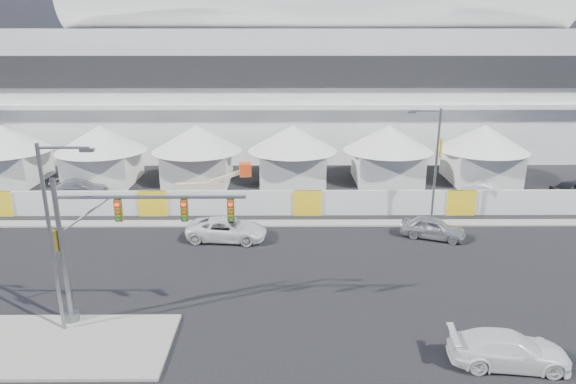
{
  "coord_description": "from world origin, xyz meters",
  "views": [
    {
      "loc": [
        4.23,
        -23.34,
        13.84
      ],
      "look_at": [
        4.47,
        10.0,
        3.31
      ],
      "focal_mm": 32.0,
      "sensor_mm": 36.0,
      "label": 1
    }
  ],
  "objects_px": {
    "pickup_near": "(509,349)",
    "traffic_mast": "(102,245)",
    "lot_car_c": "(80,187)",
    "streetlight_curb": "(434,158)",
    "pickup_curb": "(227,229)",
    "lot_car_a": "(487,192)",
    "streetlight_median": "(55,227)",
    "boom_lift": "(194,198)",
    "sedan_silver": "(433,228)"
  },
  "relations": [
    {
      "from": "pickup_near",
      "to": "traffic_mast",
      "type": "relative_size",
      "value": 0.56
    },
    {
      "from": "sedan_silver",
      "to": "streetlight_median",
      "type": "height_order",
      "value": "streetlight_median"
    },
    {
      "from": "pickup_curb",
      "to": "streetlight_median",
      "type": "bearing_deg",
      "value": 156.5
    },
    {
      "from": "traffic_mast",
      "to": "boom_lift",
      "type": "distance_m",
      "value": 17.14
    },
    {
      "from": "traffic_mast",
      "to": "streetlight_median",
      "type": "relative_size",
      "value": 1.0
    },
    {
      "from": "streetlight_median",
      "to": "boom_lift",
      "type": "relative_size",
      "value": 1.24
    },
    {
      "from": "sedan_silver",
      "to": "streetlight_median",
      "type": "distance_m",
      "value": 24.11
    },
    {
      "from": "traffic_mast",
      "to": "streetlight_curb",
      "type": "bearing_deg",
      "value": 34.88
    },
    {
      "from": "pickup_curb",
      "to": "pickup_near",
      "type": "relative_size",
      "value": 1.08
    },
    {
      "from": "streetlight_median",
      "to": "lot_car_c",
      "type": "bearing_deg",
      "value": 109.35
    },
    {
      "from": "lot_car_c",
      "to": "boom_lift",
      "type": "bearing_deg",
      "value": -110.85
    },
    {
      "from": "pickup_near",
      "to": "lot_car_c",
      "type": "bearing_deg",
      "value": 54.38
    },
    {
      "from": "lot_car_a",
      "to": "streetlight_curb",
      "type": "relative_size",
      "value": 0.5
    },
    {
      "from": "streetlight_median",
      "to": "sedan_silver",
      "type": "bearing_deg",
      "value": 29.06
    },
    {
      "from": "streetlight_median",
      "to": "boom_lift",
      "type": "bearing_deg",
      "value": 80.05
    },
    {
      "from": "pickup_curb",
      "to": "boom_lift",
      "type": "xyz_separation_m",
      "value": [
        -3.32,
        6.22,
        0.23
      ]
    },
    {
      "from": "pickup_curb",
      "to": "lot_car_a",
      "type": "xyz_separation_m",
      "value": [
        21.25,
        8.52,
        -0.05
      ]
    },
    {
      "from": "lot_car_c",
      "to": "lot_car_a",
      "type": "bearing_deg",
      "value": -93.06
    },
    {
      "from": "pickup_curb",
      "to": "lot_car_a",
      "type": "relative_size",
      "value": 1.27
    },
    {
      "from": "traffic_mast",
      "to": "boom_lift",
      "type": "bearing_deg",
      "value": 85.57
    },
    {
      "from": "pickup_curb",
      "to": "traffic_mast",
      "type": "xyz_separation_m",
      "value": [
        -4.62,
        -10.56,
        3.43
      ]
    },
    {
      "from": "streetlight_curb",
      "to": "lot_car_c",
      "type": "bearing_deg",
      "value": 165.79
    },
    {
      "from": "pickup_near",
      "to": "pickup_curb",
      "type": "bearing_deg",
      "value": 49.89
    },
    {
      "from": "traffic_mast",
      "to": "streetlight_curb",
      "type": "distance_m",
      "value": 23.62
    },
    {
      "from": "lot_car_a",
      "to": "traffic_mast",
      "type": "xyz_separation_m",
      "value": [
        -25.87,
        -19.08,
        3.48
      ]
    },
    {
      "from": "lot_car_c",
      "to": "boom_lift",
      "type": "xyz_separation_m",
      "value": [
        10.62,
        -3.98,
        0.29
      ]
    },
    {
      "from": "traffic_mast",
      "to": "lot_car_c",
      "type": "bearing_deg",
      "value": 114.17
    },
    {
      "from": "lot_car_c",
      "to": "boom_lift",
      "type": "height_order",
      "value": "boom_lift"
    },
    {
      "from": "pickup_near",
      "to": "sedan_silver",
      "type": "bearing_deg",
      "value": 2.95
    },
    {
      "from": "lot_car_c",
      "to": "pickup_near",
      "type": "bearing_deg",
      "value": -131.6
    },
    {
      "from": "streetlight_curb",
      "to": "boom_lift",
      "type": "relative_size",
      "value": 1.18
    },
    {
      "from": "lot_car_a",
      "to": "streetlight_curb",
      "type": "xyz_separation_m",
      "value": [
        -6.5,
        -5.58,
        4.32
      ]
    },
    {
      "from": "pickup_curb",
      "to": "pickup_near",
      "type": "xyz_separation_m",
      "value": [
        13.62,
        -14.0,
        -0.02
      ]
    },
    {
      "from": "sedan_silver",
      "to": "pickup_curb",
      "type": "xyz_separation_m",
      "value": [
        -14.3,
        -0.2,
        0.02
      ]
    },
    {
      "from": "traffic_mast",
      "to": "streetlight_curb",
      "type": "xyz_separation_m",
      "value": [
        19.37,
        13.5,
        0.84
      ]
    },
    {
      "from": "pickup_curb",
      "to": "boom_lift",
      "type": "bearing_deg",
      "value": 34.04
    },
    {
      "from": "pickup_curb",
      "to": "streetlight_curb",
      "type": "relative_size",
      "value": 0.63
    },
    {
      "from": "sedan_silver",
      "to": "pickup_curb",
      "type": "distance_m",
      "value": 14.3
    },
    {
      "from": "lot_car_a",
      "to": "streetlight_median",
      "type": "height_order",
      "value": "streetlight_median"
    },
    {
      "from": "streetlight_curb",
      "to": "streetlight_median",
      "type": "bearing_deg",
      "value": -146.05
    },
    {
      "from": "lot_car_a",
      "to": "lot_car_c",
      "type": "bearing_deg",
      "value": 123.65
    },
    {
      "from": "pickup_curb",
      "to": "sedan_silver",
      "type": "bearing_deg",
      "value": -83.22
    },
    {
      "from": "pickup_curb",
      "to": "traffic_mast",
      "type": "distance_m",
      "value": 12.03
    },
    {
      "from": "sedan_silver",
      "to": "boom_lift",
      "type": "distance_m",
      "value": 18.62
    },
    {
      "from": "lot_car_a",
      "to": "traffic_mast",
      "type": "distance_m",
      "value": 32.33
    },
    {
      "from": "pickup_near",
      "to": "lot_car_c",
      "type": "height_order",
      "value": "pickup_near"
    },
    {
      "from": "pickup_near",
      "to": "traffic_mast",
      "type": "xyz_separation_m",
      "value": [
        -18.24,
        3.43,
        3.45
      ]
    },
    {
      "from": "pickup_near",
      "to": "traffic_mast",
      "type": "distance_m",
      "value": 18.88
    },
    {
      "from": "lot_car_c",
      "to": "streetlight_curb",
      "type": "distance_m",
      "value": 29.91
    },
    {
      "from": "streetlight_median",
      "to": "streetlight_curb",
      "type": "xyz_separation_m",
      "value": [
        21.14,
        14.23,
        -0.34
      ]
    }
  ]
}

